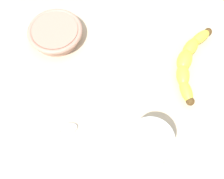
{
  "coord_description": "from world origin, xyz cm",
  "views": [
    {
      "loc": [
        29.32,
        15.09,
        61.83
      ],
      "look_at": [
        6.31,
        1.74,
        5.0
      ],
      "focal_mm": 44.65,
      "sensor_mm": 36.0,
      "label": 1
    }
  ],
  "objects_px": {
    "smoothie_glass": "(148,146)",
    "ceramic_bowl": "(55,33)",
    "teaspoon": "(66,129)",
    "banana": "(189,61)"
  },
  "relations": [
    {
      "from": "ceramic_bowl",
      "to": "teaspoon",
      "type": "relative_size",
      "value": 1.48
    },
    {
      "from": "smoothie_glass",
      "to": "ceramic_bowl",
      "type": "xyz_separation_m",
      "value": [
        -0.14,
        -0.33,
        -0.02
      ]
    },
    {
      "from": "smoothie_glass",
      "to": "teaspoon",
      "type": "relative_size",
      "value": 1.02
    },
    {
      "from": "banana",
      "to": "ceramic_bowl",
      "type": "distance_m",
      "value": 0.33
    },
    {
      "from": "banana",
      "to": "ceramic_bowl",
      "type": "height_order",
      "value": "ceramic_bowl"
    },
    {
      "from": "banana",
      "to": "teaspoon",
      "type": "relative_size",
      "value": 2.4
    },
    {
      "from": "banana",
      "to": "teaspoon",
      "type": "height_order",
      "value": "banana"
    },
    {
      "from": "ceramic_bowl",
      "to": "teaspoon",
      "type": "distance_m",
      "value": 0.24
    },
    {
      "from": "smoothie_glass",
      "to": "ceramic_bowl",
      "type": "height_order",
      "value": "smoothie_glass"
    },
    {
      "from": "banana",
      "to": "ceramic_bowl",
      "type": "relative_size",
      "value": 1.62
    }
  ]
}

